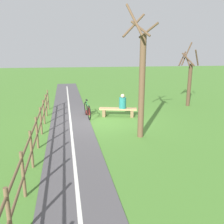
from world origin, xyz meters
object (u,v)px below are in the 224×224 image
(bench, at_px, (118,111))
(bicycle, at_px, (87,110))
(tree_far_left, at_px, (189,79))
(person_seated, at_px, (123,102))
(tree_by_path, at_px, (141,81))
(backpack, at_px, (88,111))

(bench, relative_size, bicycle, 1.19)
(bicycle, height_order, tree_far_left, tree_far_left)
(person_seated, xyz_separation_m, tree_far_left, (-4.59, -1.89, 0.90))
(tree_by_path, relative_size, tree_far_left, 1.28)
(backpack, height_order, tree_by_path, tree_by_path)
(backpack, distance_m, tree_by_path, 4.62)
(tree_far_left, bearing_deg, bench, 20.80)
(bicycle, bearing_deg, backpack, 164.76)
(person_seated, xyz_separation_m, bicycle, (1.83, -0.20, -0.40))
(bench, relative_size, backpack, 4.71)
(person_seated, bearing_deg, tree_by_path, 104.99)
(bench, distance_m, tree_far_left, 5.34)
(backpack, xyz_separation_m, tree_far_left, (-6.36, -1.21, 1.48))
(bench, relative_size, tree_by_path, 0.40)
(person_seated, distance_m, bicycle, 1.89)
(person_seated, height_order, backpack, person_seated)
(bench, distance_m, bicycle, 1.61)
(backpack, xyz_separation_m, tree_by_path, (-1.86, 3.68, 2.07))
(bicycle, xyz_separation_m, tree_by_path, (-1.93, 3.21, 1.89))
(bench, distance_m, backpack, 1.66)
(bench, bearing_deg, tree_far_left, -146.01)
(person_seated, xyz_separation_m, tree_by_path, (-0.09, 3.01, 1.49))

